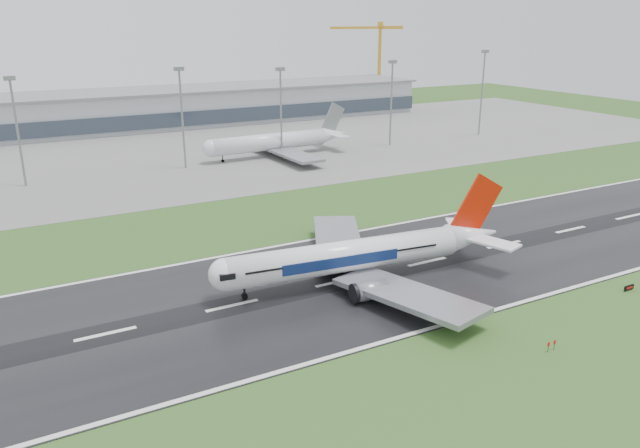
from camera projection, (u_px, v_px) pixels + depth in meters
ground at (427, 262)px, 118.93m from camera, size 520.00×520.00×0.00m
runway at (427, 262)px, 118.91m from camera, size 400.00×45.00×0.10m
apron at (212, 149)px, 223.03m from camera, size 400.00×130.00×0.08m
terminal at (166, 108)px, 270.64m from camera, size 240.00×36.00×15.00m
main_airliner at (366, 235)px, 108.51m from camera, size 61.82×59.46×16.60m
parked_airliner at (275, 133)px, 208.79m from camera, size 56.71×53.09×16.04m
tower_crane at (379, 64)px, 334.24m from camera, size 43.97×4.33×43.42m
runway_sign at (629, 288)px, 106.33m from camera, size 2.26×1.01×1.04m
floodmast_1 at (18, 135)px, 168.80m from camera, size 0.64×0.64×29.08m
floodmast_2 at (182, 121)px, 189.62m from camera, size 0.64×0.64×29.87m
floodmast_3 at (281, 115)px, 205.06m from camera, size 0.64×0.64×28.60m
floodmast_4 at (391, 105)px, 225.11m from camera, size 0.64×0.64×29.57m
floodmast_5 at (482, 95)px, 244.52m from camera, size 0.64×0.64×32.15m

